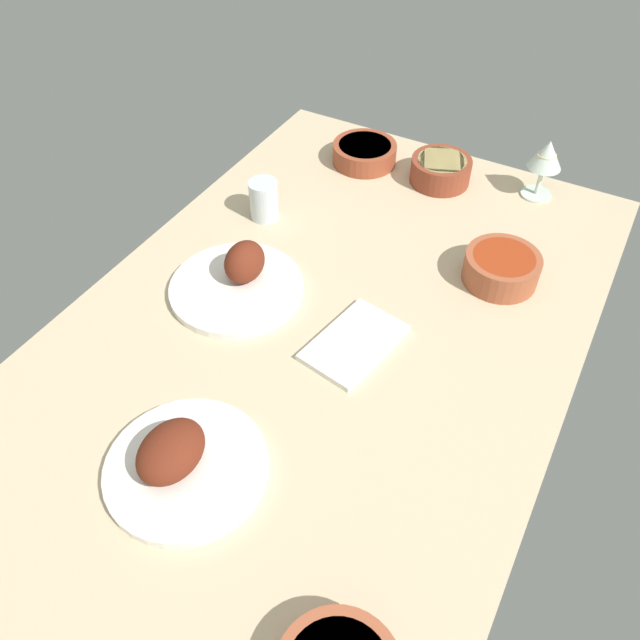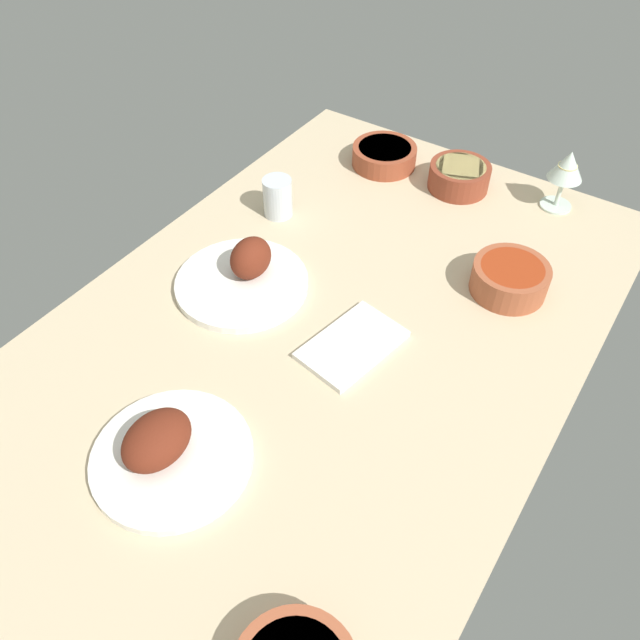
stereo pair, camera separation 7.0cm
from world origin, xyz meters
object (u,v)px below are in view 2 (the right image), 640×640
Objects in this scene: bowl_soup at (384,155)px; bowl_sauce at (510,278)px; plate_far_side at (166,450)px; water_tumbler at (278,197)px; plate_center_main at (245,275)px; bowl_pasta at (459,176)px; wine_glass at (567,168)px; folded_napkin at (352,345)px.

bowl_soup is 1.05× the size of bowl_sauce.
plate_far_side is 64.91cm from water_tumbler.
bowl_soup is at bearing -1.19° from plate_center_main.
wine_glass is at bearing -75.41° from bowl_pasta.
bowl_pasta is at bearing 6.12° from folded_napkin.
wine_glass is (97.83, -26.99, 7.47)cm from plate_far_side.
plate_center_main is 1.77× the size of bowl_sauce.
wine_glass is at bearing -53.50° from water_tumbler.
bowl_sauce is at bearing -23.65° from plate_far_side.
plate_center_main is 1.87× the size of bowl_pasta.
folded_napkin is at bearing -155.37° from bowl_soup.
plate_far_side is 1.69× the size of bowl_sauce.
water_tumbler reaches higher than bowl_sauce.
water_tumbler is at bearing 126.50° from wine_glass.
plate_far_side is at bearing -158.77° from water_tumbler.
plate_center_main reaches higher than bowl_sauce.
bowl_soup is (91.03, 14.02, 0.20)cm from plate_far_side.
folded_napkin is (-62.15, 15.63, -9.33)cm from wine_glass.
water_tumbler is (-37.35, 50.48, -5.52)cm from wine_glass.
bowl_pasta reaches higher than bowl_soup.
bowl_soup is at bearing -17.23° from water_tumbler.
bowl_pasta reaches higher than folded_napkin.
plate_center_main is 1.69× the size of bowl_soup.
plate_far_side is at bearing 162.34° from folded_napkin.
bowl_soup is 19.37cm from bowl_pasta.
water_tumbler is 0.47× the size of folded_napkin.
bowl_pasta is at bearing -3.29° from plate_far_side.
wine_glass is at bearing -15.42° from plate_far_side.
plate_far_side is at bearing -158.39° from plate_center_main.
bowl_sauce is at bearing -58.08° from plate_center_main.
bowl_pasta is at bearing -20.72° from plate_center_main.
plate_center_main is at bearing -159.41° from water_tumbler.
water_tumbler is at bearing 137.75° from bowl_pasta.
water_tumbler is at bearing 20.59° from plate_center_main.
wine_glass reaches higher than plate_far_side.
folded_napkin is (-56.51, -6.05, -2.59)cm from bowl_pasta.
wine_glass reaches higher than folded_napkin.
water_tumbler is at bearing 162.77° from bowl_soup.
bowl_sauce is (65.46, -28.66, 0.76)cm from plate_far_side.
bowl_pasta is at bearing -42.25° from water_tumbler.
bowl_sauce is 34.55cm from folded_napkin.
plate_center_main is 57.74cm from bowl_pasta.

